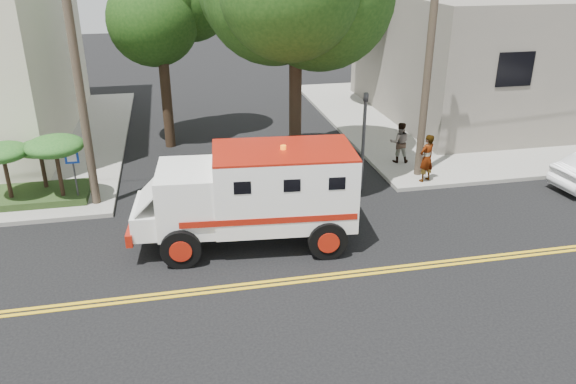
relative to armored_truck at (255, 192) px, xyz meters
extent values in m
plane|color=black|center=(0.63, -2.33, -1.68)|extent=(100.00, 100.00, 0.00)
cube|color=gray|center=(14.13, 11.17, -1.60)|extent=(17.00, 17.00, 0.15)
cube|color=slate|center=(15.63, 11.67, 1.47)|extent=(14.00, 12.00, 6.00)
cylinder|color=#382D23|center=(-4.97, 3.67, 2.82)|extent=(0.28, 0.28, 9.00)
cylinder|color=#382D23|center=(6.93, 3.87, 2.82)|extent=(0.28, 0.28, 9.00)
cylinder|color=black|center=(2.13, 4.17, 1.82)|extent=(0.44, 0.44, 7.00)
cylinder|color=black|center=(-2.37, 9.67, 1.12)|extent=(0.44, 0.44, 5.60)
sphere|color=#14330E|center=(-2.37, 9.67, 3.92)|extent=(3.92, 3.92, 3.92)
sphere|color=#14330E|center=(-1.53, 9.11, 4.34)|extent=(3.36, 3.36, 3.36)
cylinder|color=black|center=(9.13, 13.67, 1.30)|extent=(0.44, 0.44, 5.95)
cylinder|color=#3F3F42|center=(4.43, 3.27, 0.12)|extent=(0.12, 0.12, 3.60)
imported|color=#3F3F42|center=(4.43, 3.27, 1.47)|extent=(0.15, 0.18, 0.90)
cylinder|color=#3F3F42|center=(-5.57, 3.87, -0.68)|extent=(0.06, 0.06, 2.00)
cube|color=#0C33A5|center=(-5.57, 3.81, 0.12)|extent=(0.45, 0.03, 0.45)
cube|color=#1E3314|center=(-6.87, 4.47, -1.41)|extent=(3.20, 2.00, 0.24)
cylinder|color=black|center=(-7.77, 4.17, -0.53)|extent=(0.14, 0.14, 1.52)
ellipsoid|color=#174D19|center=(-7.77, 4.17, 0.33)|extent=(1.73, 1.73, 0.60)
cylinder|color=black|center=(-6.77, 4.87, -0.61)|extent=(0.14, 0.14, 1.36)
ellipsoid|color=#174D19|center=(-6.77, 4.87, 0.16)|extent=(1.55, 1.55, 0.54)
cylinder|color=black|center=(-6.07, 3.97, -0.45)|extent=(0.14, 0.14, 1.68)
ellipsoid|color=#174D19|center=(-6.07, 3.97, 0.50)|extent=(1.91, 1.91, 0.66)
cube|color=white|center=(0.83, -0.07, 0.13)|extent=(4.21, 2.71, 2.16)
cube|color=white|center=(-1.93, 0.17, -0.08)|extent=(1.84, 2.40, 1.75)
cube|color=black|center=(-2.73, 0.24, 0.38)|extent=(0.22, 1.75, 0.72)
cube|color=white|center=(-3.01, 0.27, -0.59)|extent=(1.10, 2.13, 0.72)
cube|color=#9D190C|center=(-3.52, 0.31, -0.85)|extent=(0.38, 2.22, 0.36)
cube|color=#9D190C|center=(0.83, -0.07, 1.24)|extent=(4.21, 2.71, 0.06)
cylinder|color=black|center=(-2.24, -0.96, -1.11)|extent=(1.16, 0.43, 1.13)
cylinder|color=black|center=(-2.04, 1.34, -1.11)|extent=(1.16, 0.43, 1.13)
cylinder|color=black|center=(1.86, -1.32, -1.11)|extent=(1.16, 0.43, 1.13)
cylinder|color=black|center=(2.06, 0.97, -1.11)|extent=(1.16, 0.43, 1.13)
imported|color=gray|center=(6.89, 3.17, -0.62)|extent=(0.78, 0.66, 1.81)
imported|color=gray|center=(6.71, 5.29, -0.70)|extent=(0.94, 0.82, 1.65)
camera|label=1|loc=(-2.14, -14.84, 6.53)|focal=35.00mm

